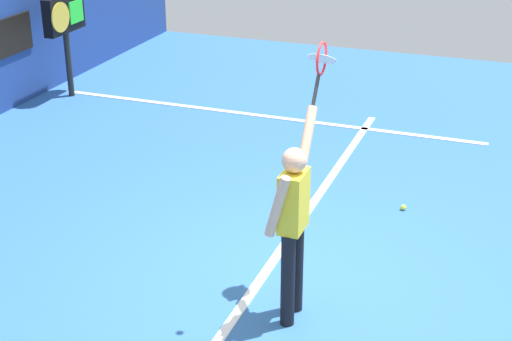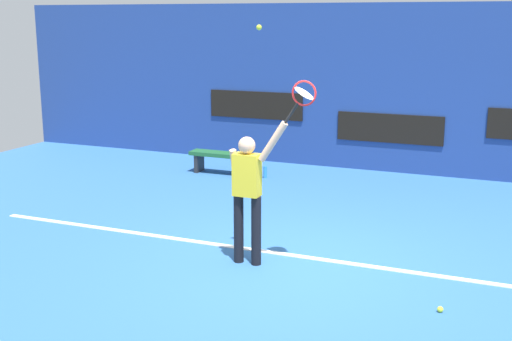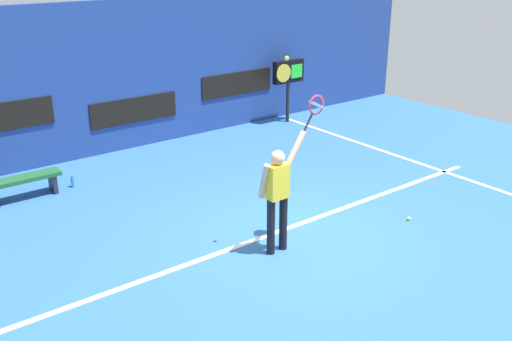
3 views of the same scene
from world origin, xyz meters
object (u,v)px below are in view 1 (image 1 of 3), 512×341
object	(u,v)px
tennis_racket	(321,62)
scoreboard_clock	(64,18)
spare_ball	(403,207)
tennis_player	(293,219)

from	to	relation	value
tennis_racket	scoreboard_clock	size ratio (longest dim) A/B	0.35
scoreboard_clock	spare_ball	distance (m)	6.64
tennis_racket	spare_ball	xyz separation A→B (m)	(1.83, -0.57, -2.21)
tennis_racket	spare_ball	world-z (taller)	tennis_racket
tennis_player	scoreboard_clock	bearing A→B (deg)	48.35
tennis_player	scoreboard_clock	size ratio (longest dim) A/B	1.13
scoreboard_clock	tennis_player	bearing A→B (deg)	-131.65
tennis_player	spare_ball	world-z (taller)	tennis_player
scoreboard_clock	tennis_racket	bearing A→B (deg)	-127.12
tennis_player	scoreboard_clock	xyz separation A→B (m)	(4.90, 5.51, 0.31)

